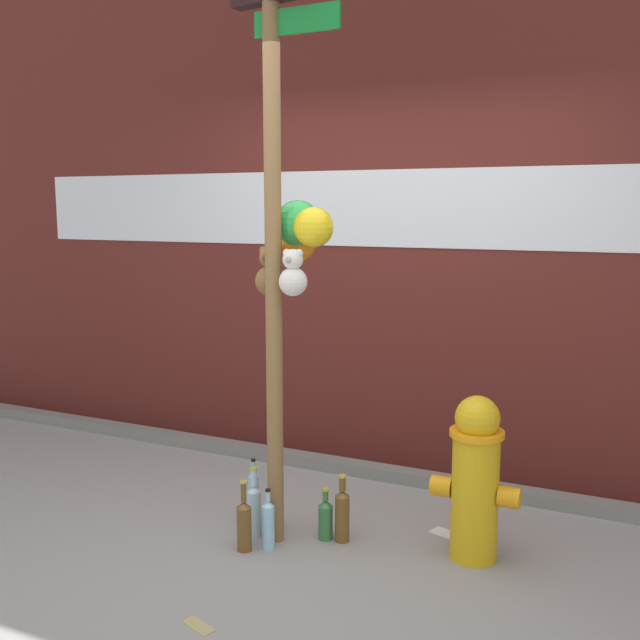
% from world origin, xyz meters
% --- Properties ---
extents(ground_plane, '(14.00, 14.00, 0.00)m').
position_xyz_m(ground_plane, '(0.00, 0.00, 0.00)').
color(ground_plane, gray).
extents(building_wall, '(10.00, 0.21, 3.78)m').
position_xyz_m(building_wall, '(-0.00, 1.68, 1.89)').
color(building_wall, '#561E19').
rests_on(building_wall, ground_plane).
extents(curb_strip, '(8.00, 0.12, 0.08)m').
position_xyz_m(curb_strip, '(0.00, 1.33, 0.04)').
color(curb_strip, slate).
rests_on(curb_strip, ground_plane).
extents(memorial_post, '(0.58, 0.39, 3.04)m').
position_xyz_m(memorial_post, '(-0.16, 0.33, 1.78)').
color(memorial_post, olive).
rests_on(memorial_post, ground_plane).
extents(fire_hydrant, '(0.44, 0.27, 0.83)m').
position_xyz_m(fire_hydrant, '(0.79, 0.51, 0.42)').
color(fire_hydrant, gold).
rests_on(fire_hydrant, ground_plane).
extents(bottle_0, '(0.06, 0.06, 0.37)m').
position_xyz_m(bottle_0, '(-0.41, 0.40, 0.15)').
color(bottle_0, '#93CCE0').
rests_on(bottle_0, ground_plane).
extents(bottle_1, '(0.08, 0.08, 0.28)m').
position_xyz_m(bottle_1, '(0.04, 0.39, 0.11)').
color(bottle_1, '#337038').
rests_on(bottle_1, ground_plane).
extents(bottle_2, '(0.08, 0.08, 0.36)m').
position_xyz_m(bottle_2, '(0.13, 0.40, 0.15)').
color(bottle_2, brown).
rests_on(bottle_2, ground_plane).
extents(bottle_3, '(0.07, 0.07, 0.38)m').
position_xyz_m(bottle_3, '(-0.32, 0.26, 0.15)').
color(bottle_3, '#B2DBEA').
rests_on(bottle_3, ground_plane).
extents(bottle_4, '(0.06, 0.06, 0.32)m').
position_xyz_m(bottle_4, '(-0.18, 0.16, 0.13)').
color(bottle_4, '#93CCE0').
rests_on(bottle_4, ground_plane).
extents(bottle_5, '(0.06, 0.06, 0.33)m').
position_xyz_m(bottle_5, '(-0.27, 0.39, 0.11)').
color(bottle_5, silver).
rests_on(bottle_5, ground_plane).
extents(bottle_6, '(0.08, 0.08, 0.37)m').
position_xyz_m(bottle_6, '(-0.28, 0.10, 0.14)').
color(bottle_6, brown).
rests_on(bottle_6, ground_plane).
extents(litter_0, '(0.18, 0.14, 0.01)m').
position_xyz_m(litter_0, '(0.60, 0.72, 0.00)').
color(litter_0, silver).
rests_on(litter_0, ground_plane).
extents(litter_1, '(0.17, 0.11, 0.01)m').
position_xyz_m(litter_1, '(-0.10, -0.57, 0.00)').
color(litter_1, tan).
rests_on(litter_1, ground_plane).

